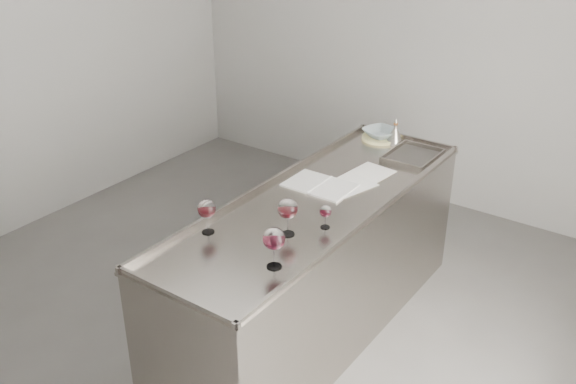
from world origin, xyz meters
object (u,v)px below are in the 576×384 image
Objects in this scene: wine_glass_left at (207,210)px; wine_glass_middle at (288,209)px; notebook at (320,185)px; wine_glass_small at (326,212)px; counter at (316,267)px; wine_glass_right at (274,240)px; ceramic_bowl at (380,133)px; wine_funnel at (395,135)px.

wine_glass_middle is at bearing 32.37° from wine_glass_left.
notebook is at bearing 106.97° from wine_glass_middle.
wine_glass_small is 0.32× the size of notebook.
counter is at bearing 67.22° from wine_glass_left.
wine_glass_right is 1.84m from ceramic_bowl.
wine_glass_small reaches higher than ceramic_bowl.
notebook is (-0.09, 0.17, 0.47)m from counter.
wine_glass_right is 0.53× the size of notebook.
wine_funnel is at bearing 92.40° from counter.
counter is 18.17× the size of wine_glass_small.
notebook is (-0.18, 0.59, -0.14)m from wine_glass_middle.
wine_glass_right is (0.49, -0.07, 0.02)m from wine_glass_left.
counter is 0.65m from wine_glass_small.
notebook is (-0.30, 0.42, -0.09)m from wine_glass_small.
counter is 1.20m from wine_funnel.
wine_glass_left is 0.90× the size of wine_glass_right.
wine_glass_left is 1.46× the size of wine_glass_small.
counter is at bearing -81.41° from ceramic_bowl.
counter is 0.76m from wine_glass_middle.
wine_glass_left is at bearing -97.55° from wine_funnel.
wine_glass_left reaches higher than counter.
notebook is at bearing -93.05° from wine_funnel.
notebook is 0.91m from wine_funnel.
counter is 11.17× the size of wine_glass_right.
wine_funnel is at bearing 0.00° from ceramic_bowl.
wine_glass_right reaches higher than wine_glass_small.
wine_glass_left is 0.85m from notebook.
wine_glass_small is 0.52m from notebook.
counter is at bearing 101.65° from wine_glass_middle.
notebook is 0.91m from ceramic_bowl.
wine_glass_middle is at bearing -124.56° from wine_glass_small.
notebook is at bearing 109.28° from wine_glass_right.
wine_glass_small reaches higher than counter.
wine_glass_right is 1.15× the size of wine_funnel.
wine_glass_middle is at bearing -73.65° from notebook.
ceramic_bowl is (-0.38, 1.80, -0.10)m from wine_glass_right.
wine_glass_right is 0.48m from wine_glass_small.
notebook is (-0.31, 0.89, -0.15)m from wine_glass_right.
counter reaches higher than notebook.
notebook is at bearing 126.27° from wine_glass_small.
wine_glass_small is 1.35m from wine_funnel.
wine_glass_left is 0.64m from wine_glass_small.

